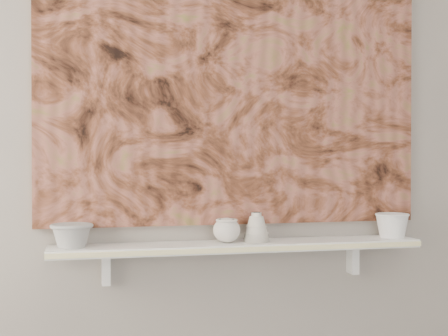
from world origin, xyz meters
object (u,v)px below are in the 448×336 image
object	(u,v)px
cup_cream	(227,230)
bowl_white	(392,225)
shelf	(239,246)
painting	(234,82)
bell_vessel	(256,227)
bowl_grey	(72,235)

from	to	relation	value
cup_cream	bowl_white	world-z (taller)	bowl_white
shelf	cup_cream	bearing A→B (deg)	180.00
painting	bell_vessel	size ratio (longest dim) A/B	13.50
shelf	bowl_grey	distance (m)	0.61
painting	bowl_grey	xyz separation A→B (m)	(-0.61, -0.08, -0.57)
shelf	painting	bearing A→B (deg)	90.00
painting	cup_cream	world-z (taller)	painting
cup_cream	bowl_white	size ratio (longest dim) A/B	0.75
painting	shelf	bearing A→B (deg)	-90.00
shelf	bell_vessel	world-z (taller)	bell_vessel
shelf	painting	world-z (taller)	painting
bell_vessel	bowl_white	size ratio (longest dim) A/B	0.83
bell_vessel	shelf	bearing A→B (deg)	180.00
bell_vessel	bowl_white	xyz separation A→B (m)	(0.56, 0.00, -0.01)
bowl_grey	bowl_white	size ratio (longest dim) A/B	1.13
cup_cream	shelf	bearing A→B (deg)	0.00
painting	bowl_white	size ratio (longest dim) A/B	11.21
cup_cream	bowl_white	xyz separation A→B (m)	(0.68, 0.00, 0.00)
bell_vessel	bowl_white	distance (m)	0.56
shelf	bell_vessel	xyz separation A→B (m)	(0.07, 0.00, 0.07)
cup_cream	bowl_white	bearing A→B (deg)	0.00
bowl_grey	bowl_white	xyz separation A→B (m)	(1.24, 0.00, 0.00)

